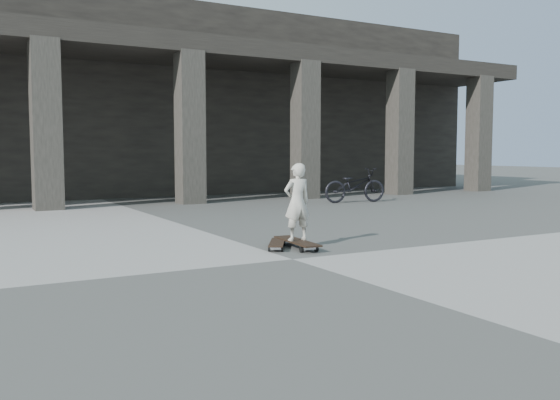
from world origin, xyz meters
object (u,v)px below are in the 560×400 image
longboard (297,242)px  skateboard_spare (277,243)px  child (297,202)px  bicycle (355,185)px

longboard → skateboard_spare: bearing=72.9°
longboard → child: bearing=140.1°
skateboard_spare → bicycle: bicycle is taller
skateboard_spare → bicycle: bearing=-11.8°
skateboard_spare → bicycle: (5.54, 5.75, 0.40)m
skateboard_spare → bicycle: 7.99m
skateboard_spare → child: size_ratio=0.71×
longboard → child: 0.57m
child → skateboard_spare: bearing=-20.8°
child → bicycle: size_ratio=0.62×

